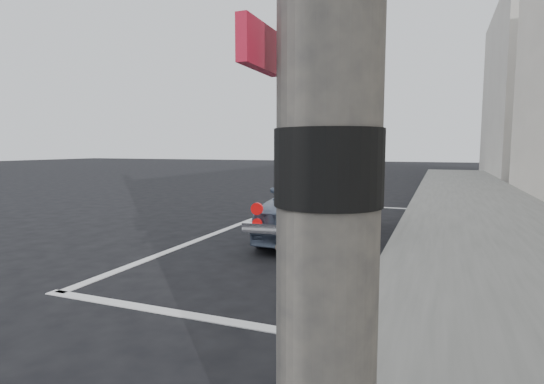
# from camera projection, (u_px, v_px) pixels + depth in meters

# --- Properties ---
(ground) EXTENTS (80.00, 80.00, 0.00)m
(ground) POSITION_uv_depth(u_px,v_px,m) (171.00, 289.00, 4.11)
(ground) COLOR black
(ground) RESTS_ON ground
(sidewalk) EXTENTS (2.80, 40.00, 0.15)m
(sidewalk) POSITION_uv_depth(u_px,v_px,m) (513.00, 262.00, 4.78)
(sidewalk) COLOR #60605C
(sidewalk) RESTS_ON ground
(building_far) EXTENTS (3.50, 10.00, 8.00)m
(building_far) POSITION_uv_depth(u_px,v_px,m) (534.00, 91.00, 19.87)
(building_far) COLOR #B1AAA1
(building_far) RESTS_ON ground
(pline_rear) EXTENTS (3.00, 0.12, 0.01)m
(pline_rear) POSITION_uv_depth(u_px,v_px,m) (186.00, 315.00, 3.47)
(pline_rear) COLOR silver
(pline_rear) RESTS_ON ground
(pline_front) EXTENTS (3.00, 0.12, 0.01)m
(pline_front) POSITION_uv_depth(u_px,v_px,m) (352.00, 206.00, 9.94)
(pline_front) COLOR silver
(pline_front) RESTS_ON ground
(pline_side) EXTENTS (0.12, 7.00, 0.01)m
(pline_side) POSITION_uv_depth(u_px,v_px,m) (230.00, 228.00, 7.21)
(pline_side) COLOR silver
(pline_side) RESTS_ON ground
(retro_coupe) EXTENTS (1.54, 3.38, 1.12)m
(retro_coupe) POSITION_uv_depth(u_px,v_px,m) (319.00, 199.00, 6.59)
(retro_coupe) COLOR slate
(retro_coupe) RESTS_ON ground
(cat) EXTENTS (0.28, 0.39, 0.23)m
(cat) POSITION_uv_depth(u_px,v_px,m) (286.00, 249.00, 5.27)
(cat) COLOR #6F5F54
(cat) RESTS_ON ground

